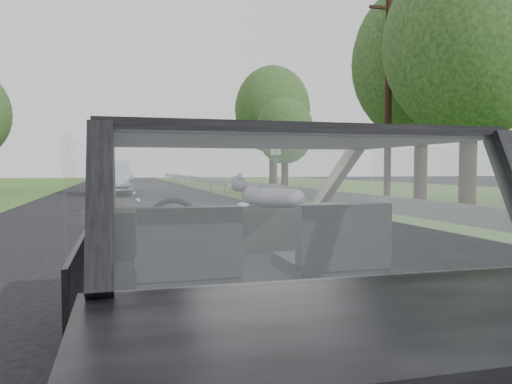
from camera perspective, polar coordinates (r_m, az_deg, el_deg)
subject_car at (r=2.91m, az=-0.70°, el=-8.17°), size 1.80×4.00×1.45m
dashboard at (r=3.49m, az=-3.30°, el=-4.27°), size 1.58×0.45×0.30m
driver_seat at (r=2.53m, az=-7.89°, el=-6.29°), size 0.50×0.72×0.42m
passenger_seat at (r=2.74m, az=9.00°, el=-5.58°), size 0.50×0.72×0.42m
steering_wheel at (r=3.13m, az=-9.36°, el=-3.82°), size 0.36×0.36×0.04m
cat at (r=3.50m, az=2.11°, el=-0.44°), size 0.58×0.28×0.25m
guardrail at (r=13.73m, az=6.15°, el=-0.22°), size 0.05×90.00×0.32m
other_car at (r=25.65m, az=-16.27°, el=1.61°), size 2.32×5.19×1.67m
highway_sign at (r=25.32m, az=2.34°, el=2.67°), size 0.37×1.00×2.53m
utility_pole at (r=18.90m, az=14.88°, el=10.56°), size 0.31×0.31×7.78m
tree_0 at (r=16.75m, az=23.21°, el=11.56°), size 5.55×5.55×7.83m
tree_1 at (r=21.76m, az=18.41°, el=10.56°), size 6.47×6.47×8.60m
tree_2 at (r=33.57m, az=3.32°, el=5.52°), size 4.15×4.15×5.86m
tree_3 at (r=41.61m, az=1.90°, el=7.46°), size 8.29×8.29×9.46m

